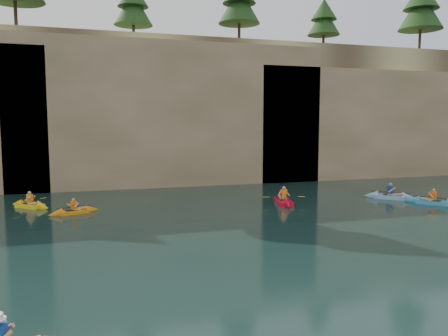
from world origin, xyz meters
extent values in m
plane|color=black|center=(0.00, 0.00, 0.00)|extent=(160.00, 160.00, 0.00)
cube|color=tan|center=(0.00, 30.00, 6.00)|extent=(70.00, 16.00, 12.00)
cube|color=tan|center=(2.00, 22.60, 5.70)|extent=(24.00, 2.40, 11.40)
cube|color=tan|center=(22.00, 22.60, 4.92)|extent=(26.00, 2.40, 9.84)
cube|color=black|center=(-4.00, 21.95, 1.60)|extent=(3.50, 1.00, 3.20)
cube|color=black|center=(10.00, 21.95, 2.25)|extent=(5.00, 1.00, 4.50)
cube|color=yellow|center=(-6.08, -0.79, 0.48)|extent=(0.11, 0.42, 0.02)
cube|color=orange|center=(-5.14, 13.51, 0.12)|extent=(2.25, 1.38, 0.23)
cone|color=orange|center=(-4.20, 13.87, 0.12)|extent=(0.94, 0.87, 0.64)
cone|color=orange|center=(-6.09, 13.16, 0.12)|extent=(0.94, 0.87, 0.64)
cube|color=black|center=(-5.28, 13.46, 0.20)|extent=(0.66, 0.57, 0.04)
cube|color=orange|center=(-5.14, 13.51, 0.45)|extent=(0.34, 0.28, 0.43)
sphere|color=tan|center=(-5.14, 13.51, 0.76)|extent=(0.18, 0.18, 0.18)
cylinder|color=black|center=(-5.14, 13.51, 0.37)|extent=(1.79, 0.70, 0.04)
cube|color=yellow|center=(-5.44, 14.31, 0.37)|extent=(0.22, 0.42, 0.02)
cube|color=yellow|center=(-4.84, 12.72, 0.37)|extent=(0.22, 0.42, 0.02)
cube|color=#80AED7|center=(14.31, 12.48, 0.14)|extent=(2.41, 2.34, 0.29)
cone|color=#80AED7|center=(15.18, 11.66, 0.14)|extent=(1.19, 1.19, 0.79)
cone|color=#80AED7|center=(13.44, 13.29, 0.14)|extent=(1.19, 1.19, 0.79)
cube|color=black|center=(14.20, 12.58, 0.26)|extent=(0.74, 0.73, 0.04)
cube|color=navy|center=(14.31, 12.48, 0.56)|extent=(0.42, 0.41, 0.53)
sphere|color=tan|center=(14.31, 12.48, 0.94)|extent=(0.22, 0.22, 0.22)
cylinder|color=black|center=(14.31, 12.48, 0.43)|extent=(1.72, 1.62, 0.04)
cube|color=yellow|center=(15.04, 13.25, 0.43)|extent=(0.35, 0.36, 0.02)
cube|color=yellow|center=(13.58, 11.70, 0.43)|extent=(0.35, 0.36, 0.02)
cube|color=red|center=(6.98, 12.87, 0.15)|extent=(1.46, 2.92, 0.30)
cone|color=red|center=(7.28, 14.16, 0.15)|extent=(1.01, 1.15, 0.81)
cone|color=red|center=(6.68, 11.59, 0.15)|extent=(1.01, 1.15, 0.81)
cube|color=black|center=(6.95, 12.73, 0.27)|extent=(0.62, 0.65, 0.04)
cube|color=orange|center=(6.98, 12.87, 0.58)|extent=(0.32, 0.41, 0.54)
sphere|color=tan|center=(6.98, 12.87, 0.97)|extent=(0.23, 0.23, 0.23)
cylinder|color=black|center=(6.98, 12.87, 0.44)|extent=(0.58, 2.33, 0.04)
cube|color=yellow|center=(5.92, 13.12, 0.44)|extent=(0.43, 0.17, 0.02)
cube|color=yellow|center=(8.04, 12.62, 0.44)|extent=(0.43, 0.17, 0.02)
cube|color=yellow|center=(-7.66, 16.03, 0.13)|extent=(2.19, 2.07, 0.27)
cone|color=yellow|center=(-6.86, 15.33, 0.13)|extent=(1.08, 1.07, 0.73)
cone|color=yellow|center=(-8.45, 16.74, 0.13)|extent=(1.08, 1.07, 0.73)
cube|color=black|center=(-7.77, 16.13, 0.24)|extent=(0.71, 0.70, 0.04)
cube|color=orange|center=(-7.66, 16.03, 0.52)|extent=(0.39, 0.38, 0.49)
sphere|color=tan|center=(-7.66, 16.03, 0.87)|extent=(0.20, 0.20, 0.20)
cylinder|color=black|center=(-7.66, 16.03, 0.41)|extent=(1.63, 1.45, 0.04)
cube|color=yellow|center=(-7.01, 16.76, 0.41)|extent=(0.34, 0.37, 0.02)
cube|color=yellow|center=(-8.30, 15.31, 0.41)|extent=(0.34, 0.37, 0.02)
cube|color=#3994C2|center=(15.59, 10.15, 0.13)|extent=(2.23, 2.47, 0.26)
cone|color=#3994C2|center=(14.81, 11.08, 0.13)|extent=(1.14, 1.16, 0.72)
cube|color=black|center=(15.69, 10.03, 0.23)|extent=(0.70, 0.71, 0.04)
cube|color=orange|center=(15.59, 10.15, 0.51)|extent=(0.37, 0.39, 0.48)
sphere|color=tan|center=(15.59, 10.15, 0.86)|extent=(0.20, 0.20, 0.20)
cylinder|color=black|center=(15.59, 10.15, 0.40)|extent=(1.39, 1.66, 0.04)
cube|color=yellow|center=(14.85, 9.53, 0.40)|extent=(0.37, 0.33, 0.02)
cube|color=yellow|center=(16.34, 10.76, 0.40)|extent=(0.37, 0.33, 0.02)
camera|label=1|loc=(-4.02, -11.15, 4.97)|focal=35.00mm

